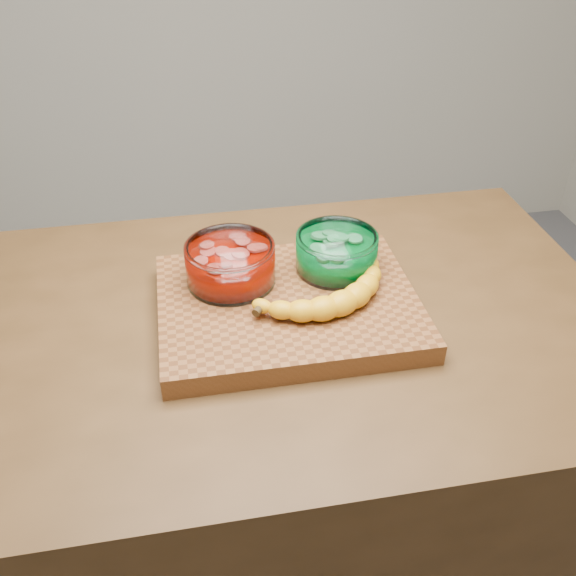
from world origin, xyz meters
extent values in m
cube|color=#4A2F16|center=(0.00, 0.00, 0.45)|extent=(1.20, 0.80, 0.90)
cube|color=brown|center=(0.00, 0.00, 0.92)|extent=(0.45, 0.35, 0.04)
cylinder|color=white|center=(-0.09, 0.07, 0.98)|extent=(0.16, 0.16, 0.07)
cylinder|color=#C71000|center=(-0.09, 0.07, 0.97)|extent=(0.14, 0.14, 0.04)
cylinder|color=#FC604F|center=(-0.09, 0.07, 1.00)|extent=(0.13, 0.13, 0.02)
cylinder|color=white|center=(0.10, 0.07, 0.97)|extent=(0.15, 0.15, 0.07)
cylinder|color=#008A2C|center=(0.10, 0.07, 0.96)|extent=(0.13, 0.13, 0.04)
cylinder|color=#64D67D|center=(0.10, 0.07, 0.99)|extent=(0.12, 0.12, 0.02)
camera|label=1|loc=(-0.16, -0.89, 1.61)|focal=40.00mm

